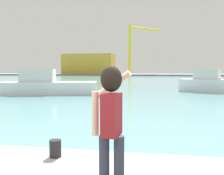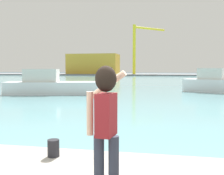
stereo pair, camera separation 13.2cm
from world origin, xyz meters
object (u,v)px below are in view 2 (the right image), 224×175
person_photographer (106,117)px  harbor_bollard (53,148)px  port_crane (139,43)px  boat_moored_2 (218,84)px  boat_moored (51,85)px  warehouse_left (93,64)px

person_photographer → harbor_bollard: (-1.35, 1.38, -0.90)m
port_crane → person_photographer: bearing=-84.6°
person_photographer → boat_moored_2: boat_moored_2 is taller
person_photographer → boat_moored_2: 23.45m
boat_moored_2 → port_crane: 67.27m
harbor_bollard → boat_moored: bearing=114.4°
harbor_bollard → person_photographer: bearing=-45.6°
harbor_bollard → port_crane: bearing=94.6°
warehouse_left → port_crane: size_ratio=1.08×
boat_moored_2 → warehouse_left: bearing=137.2°
person_photographer → warehouse_left: (-24.96, 90.44, 2.46)m
person_photographer → warehouse_left: bearing=22.9°
boat_moored_2 → person_photographer: bearing=-80.7°
boat_moored → warehouse_left: size_ratio=0.47×
person_photographer → port_crane: (-8.35, 87.83, 9.30)m
person_photographer → harbor_bollard: bearing=51.8°
boat_moored_2 → harbor_bollard: bearing=-84.9°
boat_moored_2 → port_crane: (-13.87, 65.06, 10.02)m
warehouse_left → port_crane: (16.61, -2.60, 6.84)m
boat_moored_2 → boat_moored: bearing=-139.3°
port_crane → harbor_bollard: bearing=-85.4°
harbor_bollard → boat_moored: 18.40m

